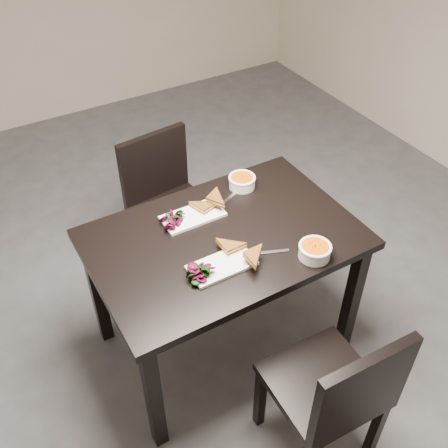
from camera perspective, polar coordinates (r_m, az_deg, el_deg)
name	(u,v)px	position (r m, az deg, el deg)	size (l,w,h in m)	color
ground	(167,307)	(3.05, -6.27, -9.04)	(5.00, 5.00, 0.00)	#47474C
table	(224,252)	(2.41, 0.00, -3.05)	(1.20, 0.80, 0.75)	black
chair_near	(337,392)	(2.19, 12.22, -17.52)	(0.44, 0.44, 0.85)	black
chair_far	(167,198)	(3.00, -6.31, 2.84)	(0.46, 0.46, 0.85)	black
plate_near	(222,265)	(2.20, -0.22, -4.55)	(0.28, 0.14, 0.01)	white
sandwich_near	(233,253)	(2.21, 1.04, -3.15)	(0.14, 0.11, 0.05)	brown
salad_near	(201,270)	(2.14, -2.54, -5.00)	(0.09, 0.08, 0.04)	black
soup_bowl_near	(315,250)	(2.25, 9.92, -2.85)	(0.14, 0.14, 0.06)	white
cutlery_near	(269,252)	(2.27, 4.94, -3.10)	(0.18, 0.02, 0.00)	silver
plate_far	(193,216)	(2.44, -3.44, 0.87)	(0.29, 0.15, 0.01)	white
sandwich_far	(206,208)	(2.43, -1.95, 1.73)	(0.15, 0.11, 0.05)	brown
salad_far	(173,219)	(2.39, -5.59, 0.59)	(0.09, 0.08, 0.04)	black
soup_bowl_far	(242,181)	(2.61, 1.98, 4.73)	(0.14, 0.14, 0.06)	white
cutlery_far	(224,202)	(2.52, 0.03, 2.43)	(0.18, 0.02, 0.00)	silver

